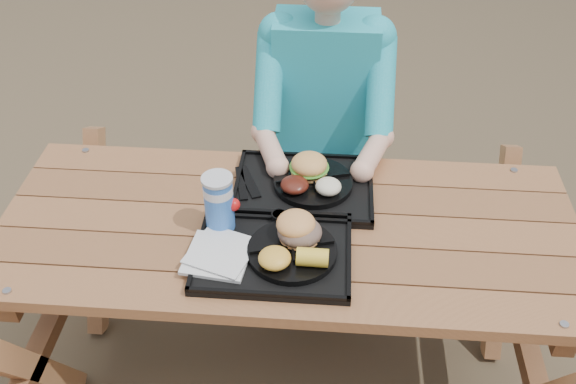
{
  "coord_description": "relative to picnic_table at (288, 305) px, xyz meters",
  "views": [
    {
      "loc": [
        0.12,
        -1.47,
        2.07
      ],
      "look_at": [
        0.0,
        0.0,
        0.88
      ],
      "focal_mm": 40.0,
      "sensor_mm": 36.0,
      "label": 1
    }
  ],
  "objects": [
    {
      "name": "picnic_table",
      "position": [
        0.0,
        0.0,
        0.0
      ],
      "size": [
        1.8,
        1.49,
        0.75
      ],
      "primitive_type": null,
      "color": "#999999",
      "rests_on": "ground"
    },
    {
      "name": "sandwich",
      "position": [
        0.04,
        -0.1,
        0.48
      ],
      "size": [
        0.12,
        0.12,
        0.13
      ],
      "primitive_type": null,
      "color": "#EA9A52",
      "rests_on": "plate_near"
    },
    {
      "name": "corn_cob",
      "position": [
        0.08,
        -0.2,
        0.44
      ],
      "size": [
        0.09,
        0.09,
        0.05
      ],
      "primitive_type": null,
      "rotation": [
        0.0,
        0.0,
        -0.02
      ],
      "color": "yellow",
      "rests_on": "plate_near"
    },
    {
      "name": "condiment_mustard",
      "position": [
        0.02,
        -0.02,
        0.41
      ],
      "size": [
        0.05,
        0.05,
        0.03
      ],
      "primitive_type": "cylinder",
      "color": "gold",
      "rests_on": "tray_near"
    },
    {
      "name": "ground",
      "position": [
        0.0,
        0.0,
        -0.38
      ],
      "size": [
        60.0,
        60.0,
        0.0
      ],
      "primitive_type": "plane",
      "color": "#999999",
      "rests_on": "ground"
    },
    {
      "name": "diner",
      "position": [
        0.09,
        0.65,
        0.27
      ],
      "size": [
        0.48,
        0.84,
        1.28
      ],
      "primitive_type": null,
      "color": "teal",
      "rests_on": "ground"
    },
    {
      "name": "tray_far",
      "position": [
        0.04,
        0.17,
        0.39
      ],
      "size": [
        0.45,
        0.35,
        0.02
      ],
      "primitive_type": "cube",
      "color": "black",
      "rests_on": "picnic_table"
    },
    {
      "name": "tray_near",
      "position": [
        -0.03,
        -0.14,
        0.39
      ],
      "size": [
        0.45,
        0.35,
        0.02
      ],
      "primitive_type": "cube",
      "color": "black",
      "rests_on": "picnic_table"
    },
    {
      "name": "condiment_bbq",
      "position": [
        -0.03,
        -0.01,
        0.41
      ],
      "size": [
        0.05,
        0.05,
        0.03
      ],
      "primitive_type": "cylinder",
      "color": "black",
      "rests_on": "tray_near"
    },
    {
      "name": "plate_far",
      "position": [
        0.07,
        0.18,
        0.41
      ],
      "size": [
        0.26,
        0.26,
        0.02
      ],
      "primitive_type": "cylinder",
      "color": "black",
      "rests_on": "tray_far"
    },
    {
      "name": "soda_cup",
      "position": [
        -0.2,
        -0.04,
        0.48
      ],
      "size": [
        0.09,
        0.09,
        0.18
      ],
      "primitive_type": "cylinder",
      "color": "blue",
      "rests_on": "tray_near"
    },
    {
      "name": "burger",
      "position": [
        0.05,
        0.21,
        0.47
      ],
      "size": [
        0.12,
        0.12,
        0.11
      ],
      "primitive_type": null,
      "color": "#E9A052",
      "rests_on": "plate_far"
    },
    {
      "name": "potato_salad",
      "position": [
        0.12,
        0.12,
        0.44
      ],
      "size": [
        0.08,
        0.08,
        0.05
      ],
      "primitive_type": "ellipsoid",
      "color": "#ECE5C8",
      "rests_on": "plate_far"
    },
    {
      "name": "cutlery_far",
      "position": [
        -0.14,
        0.18,
        0.4
      ],
      "size": [
        0.1,
        0.17,
        0.01
      ],
      "primitive_type": "cube",
      "rotation": [
        0.0,
        0.0,
        0.41
      ],
      "color": "black",
      "rests_on": "tray_far"
    },
    {
      "name": "napkin_stack",
      "position": [
        -0.19,
        -0.18,
        0.41
      ],
      "size": [
        0.2,
        0.2,
        0.02
      ],
      "primitive_type": "cube",
      "rotation": [
        0.0,
        0.0,
        -0.12
      ],
      "color": "silver",
      "rests_on": "tray_near"
    },
    {
      "name": "plate_near",
      "position": [
        0.02,
        -0.15,
        0.41
      ],
      "size": [
        0.26,
        0.26,
        0.02
      ],
      "primitive_type": "cylinder",
      "color": "black",
      "rests_on": "tray_near"
    },
    {
      "name": "baked_beans",
      "position": [
        0.01,
        0.12,
        0.44
      ],
      "size": [
        0.09,
        0.09,
        0.04
      ],
      "primitive_type": "ellipsoid",
      "color": "#4D180F",
      "rests_on": "plate_far"
    },
    {
      "name": "mac_cheese",
      "position": [
        -0.02,
        -0.21,
        0.44
      ],
      "size": [
        0.09,
        0.09,
        0.05
      ],
      "primitive_type": "ellipsoid",
      "color": "yellow",
      "rests_on": "plate_near"
    }
  ]
}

